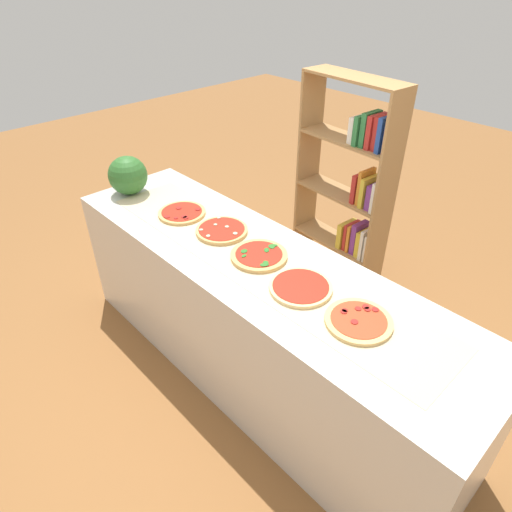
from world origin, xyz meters
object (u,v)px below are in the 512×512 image
at_px(pizza_pepperoni_4, 359,321).
at_px(pizza_spinach_2, 259,255).
at_px(pizza_pepperoni_0, 181,213).
at_px(pizza_plain_3, 301,287).
at_px(bookshelf, 352,205).
at_px(watermelon, 128,175).
at_px(pizza_mushroom_1, 222,230).

bearing_deg(pizza_pepperoni_4, pizza_spinach_2, 177.13).
height_order(pizza_pepperoni_0, pizza_pepperoni_4, pizza_pepperoni_0).
bearing_deg(pizza_plain_3, pizza_pepperoni_4, 1.36).
bearing_deg(pizza_spinach_2, pizza_pepperoni_4, -2.87).
distance_m(pizza_pepperoni_0, pizza_spinach_2, 0.68).
bearing_deg(pizza_pepperoni_4, bookshelf, 127.04).
bearing_deg(watermelon, pizza_mushroom_1, 8.09).
relative_size(pizza_pepperoni_4, watermelon, 1.17).
bearing_deg(pizza_mushroom_1, bookshelf, 79.43).
height_order(pizza_mushroom_1, pizza_plain_3, pizza_mushroom_1).
xyz_separation_m(pizza_spinach_2, pizza_plain_3, (0.34, -0.04, -0.00)).
bearing_deg(bookshelf, pizza_spinach_2, -82.14).
relative_size(pizza_pepperoni_0, bookshelf, 0.18).
height_order(pizza_mushroom_1, watermelon, watermelon).
relative_size(pizza_pepperoni_0, pizza_mushroom_1, 0.97).
bearing_deg(pizza_spinach_2, pizza_plain_3, -7.06).
relative_size(pizza_spinach_2, pizza_plain_3, 0.99).
height_order(pizza_spinach_2, pizza_plain_3, pizza_spinach_2).
xyz_separation_m(pizza_pepperoni_0, pizza_mushroom_1, (0.34, 0.05, 0.00)).
bearing_deg(pizza_pepperoni_0, pizza_mushroom_1, 8.07).
bearing_deg(pizza_plain_3, pizza_pepperoni_0, 179.16).
relative_size(pizza_mushroom_1, pizza_spinach_2, 0.99).
height_order(watermelon, bookshelf, bookshelf).
bearing_deg(pizza_spinach_2, pizza_pepperoni_0, -177.71).
relative_size(pizza_mushroom_1, watermelon, 1.18).
relative_size(pizza_mushroom_1, bookshelf, 0.19).
bearing_deg(pizza_spinach_2, watermelon, -175.25).
xyz_separation_m(pizza_spinach_2, pizza_pepperoni_4, (0.68, -0.03, -0.00)).
bearing_deg(pizza_pepperoni_0, pizza_plain_3, -0.84).
height_order(pizza_pepperoni_4, watermelon, watermelon).
xyz_separation_m(pizza_pepperoni_0, pizza_pepperoni_4, (1.35, -0.01, -0.00)).
bearing_deg(pizza_mushroom_1, pizza_spinach_2, -3.51).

